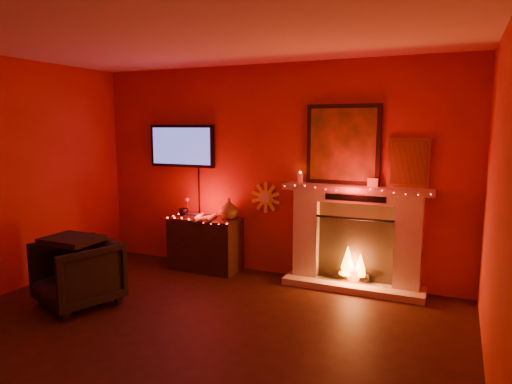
# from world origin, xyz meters

# --- Properties ---
(room) EXTENTS (5.00, 5.00, 5.00)m
(room) POSITION_xyz_m (0.00, 0.00, 1.35)
(room) COLOR black
(room) RESTS_ON ground
(floor) EXTENTS (5.00, 5.00, 0.00)m
(floor) POSITION_xyz_m (0.00, 0.00, 0.00)
(floor) COLOR black
(floor) RESTS_ON ground
(fireplace) EXTENTS (1.72, 0.40, 2.18)m
(fireplace) POSITION_xyz_m (1.14, 2.39, 0.72)
(fireplace) COLOR beige
(fireplace) RESTS_ON floor
(tv) EXTENTS (1.00, 0.07, 1.24)m
(tv) POSITION_xyz_m (-1.30, 2.45, 1.65)
(tv) COLOR black
(tv) RESTS_ON room
(sunburst_clock) EXTENTS (0.40, 0.03, 0.40)m
(sunburst_clock) POSITION_xyz_m (-0.05, 2.48, 1.00)
(sunburst_clock) COLOR yellow
(sunburst_clock) RESTS_ON room
(console_table) EXTENTS (0.93, 0.56, 0.98)m
(console_table) POSITION_xyz_m (-0.82, 2.26, 0.39)
(console_table) COLOR black
(console_table) RESTS_ON floor
(armchair) EXTENTS (0.97, 0.99, 0.71)m
(armchair) POSITION_xyz_m (-1.47, 0.62, 0.35)
(armchair) COLOR black
(armchair) RESTS_ON floor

